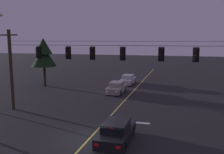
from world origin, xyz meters
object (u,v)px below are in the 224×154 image
object	(u,v)px
traffic_light_right_inner	(122,54)
tree_verge_near	(44,54)
car_oncoming_lead	(116,88)
traffic_light_left_inner	(68,53)
car_oncoming_trailing	(128,80)
traffic_light_rightmost	(161,54)
traffic_light_far_right	(196,55)
car_waiting_near_lane	(116,132)
traffic_light_centre	(92,53)
traffic_light_leftmost	(38,52)

from	to	relation	value
traffic_light_right_inner	tree_verge_near	bearing A→B (deg)	141.19
car_oncoming_lead	tree_verge_near	world-z (taller)	tree_verge_near
traffic_light_left_inner	car_oncoming_trailing	xyz separation A→B (m)	(1.93, 16.21, -4.83)
car_oncoming_lead	traffic_light_rightmost	bearing A→B (deg)	-57.88
traffic_light_left_inner	car_oncoming_lead	world-z (taller)	traffic_light_left_inner
traffic_light_far_right	tree_verge_near	bearing A→B (deg)	150.18
car_waiting_near_lane	car_oncoming_lead	distance (m)	14.79
traffic_light_left_inner	car_oncoming_trailing	size ratio (longest dim) A/B	0.28
traffic_light_centre	traffic_light_far_right	xyz separation A→B (m)	(8.29, 0.00, 0.00)
car_waiting_near_lane	traffic_light_far_right	bearing A→B (deg)	42.80
traffic_light_centre	car_waiting_near_lane	world-z (taller)	traffic_light_centre
traffic_light_left_inner	car_waiting_near_lane	xyz separation A→B (m)	(5.56, -4.59, -4.83)
traffic_light_rightmost	car_oncoming_trailing	distance (m)	17.95
traffic_light_leftmost	traffic_light_far_right	bearing A→B (deg)	0.00
traffic_light_rightmost	traffic_light_right_inner	bearing A→B (deg)	180.00
traffic_light_centre	traffic_light_rightmost	xyz separation A→B (m)	(5.72, 0.00, 0.00)
traffic_light_left_inner	traffic_light_rightmost	size ratio (longest dim) A/B	1.00
traffic_light_centre	tree_verge_near	world-z (taller)	tree_verge_near
car_waiting_near_lane	traffic_light_left_inner	bearing A→B (deg)	140.47
traffic_light_leftmost	traffic_light_rightmost	xyz separation A→B (m)	(10.83, 0.00, 0.00)
car_oncoming_trailing	car_waiting_near_lane	bearing A→B (deg)	-80.09
traffic_light_rightmost	tree_verge_near	distance (m)	20.55
traffic_light_left_inner	traffic_light_right_inner	xyz separation A→B (m)	(4.84, 0.00, 0.00)
traffic_light_leftmost	car_waiting_near_lane	distance (m)	10.76
car_waiting_near_lane	tree_verge_near	bearing A→B (deg)	132.91
traffic_light_leftmost	tree_verge_near	world-z (taller)	tree_verge_near
traffic_light_left_inner	car_waiting_near_lane	size ratio (longest dim) A/B	0.28
traffic_light_centre	car_oncoming_lead	distance (m)	10.87
traffic_light_leftmost	car_oncoming_trailing	distance (m)	17.59
traffic_light_right_inner	car_oncoming_trailing	world-z (taller)	traffic_light_right_inner
traffic_light_rightmost	car_oncoming_trailing	xyz separation A→B (m)	(-6.01, 16.21, -4.83)
traffic_light_left_inner	car_waiting_near_lane	bearing A→B (deg)	-39.53
traffic_light_left_inner	tree_verge_near	xyz separation A→B (m)	(-9.21, 11.30, -0.82)
traffic_light_rightmost	traffic_light_leftmost	bearing A→B (deg)	180.00
car_oncoming_trailing	tree_verge_near	bearing A→B (deg)	-156.22
traffic_light_left_inner	car_oncoming_lead	xyz separation A→B (m)	(1.83, 9.72, -4.83)
tree_verge_near	car_waiting_near_lane	bearing A→B (deg)	-47.09
traffic_light_right_inner	car_oncoming_trailing	xyz separation A→B (m)	(-2.91, 16.21, -4.83)
car_waiting_near_lane	traffic_light_leftmost	bearing A→B (deg)	151.51
traffic_light_leftmost	car_oncoming_trailing	bearing A→B (deg)	73.45
car_oncoming_trailing	traffic_light_far_right	bearing A→B (deg)	-62.10
traffic_light_left_inner	traffic_light_centre	xyz separation A→B (m)	(2.22, 0.00, 0.00)
traffic_light_right_inner	tree_verge_near	world-z (taller)	tree_verge_near
traffic_light_rightmost	car_oncoming_lead	size ratio (longest dim) A/B	0.28
traffic_light_left_inner	traffic_light_right_inner	world-z (taller)	same
traffic_light_leftmost	car_oncoming_lead	xyz separation A→B (m)	(4.72, 9.72, -4.83)
traffic_light_far_right	traffic_light_centre	bearing A→B (deg)	180.00
traffic_light_far_right	traffic_light_rightmost	bearing A→B (deg)	180.00
traffic_light_far_right	car_oncoming_lead	xyz separation A→B (m)	(-8.68, 9.72, -4.83)
traffic_light_leftmost	traffic_light_left_inner	distance (m)	2.89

